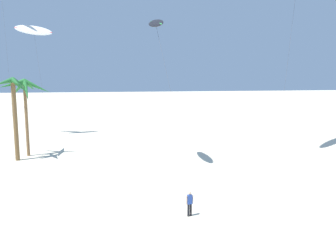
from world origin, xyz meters
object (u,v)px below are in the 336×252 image
at_px(palm_tree_3, 13,95).
at_px(flying_kite_3, 34,30).
at_px(palm_tree_2, 25,93).
at_px(person_mid_field, 190,202).
at_px(flying_kite_4, 156,23).

height_order(palm_tree_3, flying_kite_3, flying_kite_3).
bearing_deg(palm_tree_2, person_mid_field, -52.50).
relative_size(flying_kite_4, person_mid_field, 8.63).
bearing_deg(palm_tree_3, flying_kite_3, 92.66).
distance_m(palm_tree_3, flying_kite_3, 15.59).
xyz_separation_m(palm_tree_3, flying_kite_4, (13.93, -3.59, 6.73)).
bearing_deg(flying_kite_4, palm_tree_3, 165.56).
xyz_separation_m(palm_tree_3, flying_kite_3, (-0.63, 13.63, 7.56)).
distance_m(flying_kite_3, person_mid_field, 36.40).
xyz_separation_m(flying_kite_3, person_mid_field, (15.44, -30.14, -13.34)).
bearing_deg(flying_kite_3, palm_tree_2, -83.74).
bearing_deg(palm_tree_3, person_mid_field, -48.13).
distance_m(palm_tree_2, palm_tree_3, 2.04).
distance_m(flying_kite_3, flying_kite_4, 22.56).
bearing_deg(palm_tree_3, flying_kite_4, -14.44).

